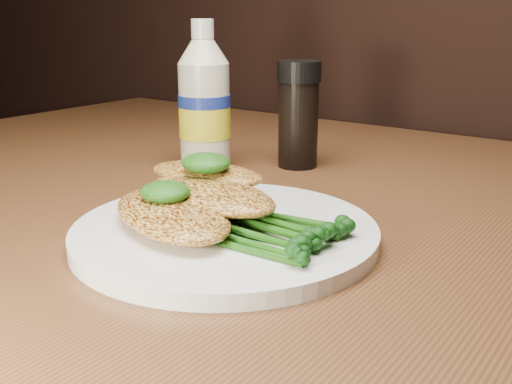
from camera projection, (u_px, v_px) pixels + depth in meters
The scene contains 9 objects.
plate at pixel (225, 232), 0.51m from camera, with size 0.26×0.26×0.01m, color white.
chicken_front at pixel (172, 214), 0.49m from camera, with size 0.15×0.08×0.02m, color gold.
chicken_mid at pixel (212, 194), 0.52m from camera, with size 0.14×0.07×0.02m, color gold.
chicken_back at pixel (206, 174), 0.56m from camera, with size 0.12×0.06×0.02m, color gold.
pesto_front at pixel (165, 192), 0.50m from camera, with size 0.04×0.04×0.02m, color black.
pesto_back at pixel (206, 163), 0.54m from camera, with size 0.05×0.04×0.02m, color black.
broccolini_bundle at pixel (269, 228), 0.47m from camera, with size 0.12×0.09×0.02m, color #1E5412, non-canonical shape.
mayo_bottle at pixel (204, 96), 0.71m from camera, with size 0.06×0.06×0.18m, color beige, non-canonical shape.
pepper_grinder at pixel (298, 115), 0.73m from camera, with size 0.05×0.05×0.13m, color black, non-canonical shape.
Camera 1 is at (0.38, 0.53, 0.94)m, focal length 42.28 mm.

